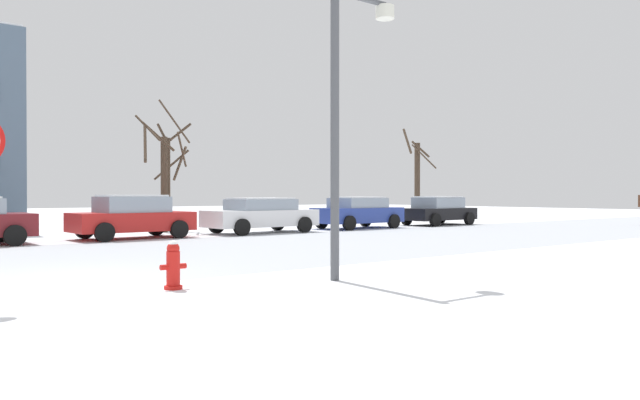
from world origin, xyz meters
The scene contains 11 objects.
ground_plane centered at (0.00, 0.00, 0.00)m, with size 120.00×120.00×0.00m, color white.
road_surface centered at (0.00, 3.80, 0.00)m, with size 80.00×9.60×0.00m.
fire_hydrant centered at (1.14, -1.89, 0.40)m, with size 0.44×0.30×0.80m.
street_lamp centered at (4.14, -2.71, 3.27)m, with size 1.50×0.36×5.35m.
parked_car_red centered at (4.72, 9.65, 0.77)m, with size 4.14×2.24×1.53m.
parked_car_white centered at (9.95, 9.53, 0.73)m, with size 4.65×2.23×1.41m.
parked_car_blue centered at (15.17, 9.61, 0.74)m, with size 4.31×2.20×1.44m.
parked_car_black centered at (20.39, 9.45, 0.74)m, with size 4.17×2.18×1.45m.
tree_far_left centered at (7.52, 12.87, 2.32)m, with size 1.53×2.01×4.58m.
tree_far_right centered at (6.95, 12.30, 2.35)m, with size 1.92×2.01×5.27m.
tree_far_mid centered at (22.74, 13.13, 2.51)m, with size 1.56×1.90×5.38m.
Camera 1 is at (-3.01, -11.25, 1.56)m, focal length 34.18 mm.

